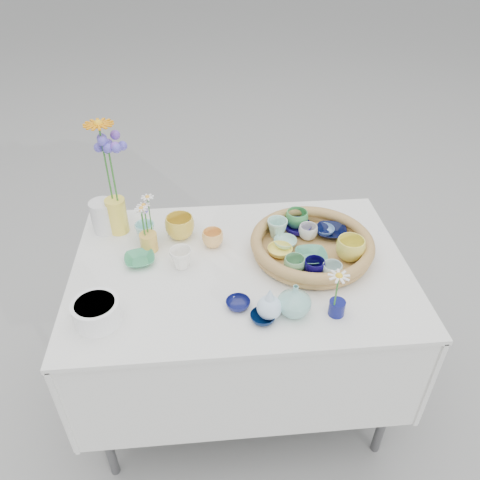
{
  "coord_description": "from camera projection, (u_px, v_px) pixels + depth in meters",
  "views": [
    {
      "loc": [
        -0.12,
        -1.35,
        1.89
      ],
      "look_at": [
        0.0,
        0.02,
        0.87
      ],
      "focal_mm": 35.0,
      "sensor_mm": 36.0,
      "label": 1
    }
  ],
  "objects": [
    {
      "name": "ground",
      "position": [
        240.0,
        390.0,
        2.21
      ],
      "size": [
        80.0,
        80.0,
        0.0
      ],
      "primitive_type": "plane",
      "color": "gray"
    },
    {
      "name": "display_table",
      "position": [
        240.0,
        390.0,
        2.21
      ],
      "size": [
        1.26,
        0.86,
        0.77
      ],
      "primitive_type": null,
      "color": "silver",
      "rests_on": "ground"
    },
    {
      "name": "wicker_tray",
      "position": [
        312.0,
        245.0,
        1.8
      ],
      "size": [
        0.47,
        0.47,
        0.08
      ],
      "primitive_type": null,
      "color": "olive",
      "rests_on": "display_table"
    },
    {
      "name": "tray_ceramic_0",
      "position": [
        297.0,
        228.0,
        1.9
      ],
      "size": [
        0.15,
        0.15,
        0.04
      ],
      "primitive_type": "imported",
      "rotation": [
        0.0,
        0.0,
        0.43
      ],
      "color": "#120A56",
      "rests_on": "wicker_tray"
    },
    {
      "name": "tray_ceramic_1",
      "position": [
        331.0,
        232.0,
        1.88
      ],
      "size": [
        0.14,
        0.14,
        0.03
      ],
      "primitive_type": "imported",
      "rotation": [
        0.0,
        0.0,
        -0.22
      ],
      "color": "black",
      "rests_on": "wicker_tray"
    },
    {
      "name": "tray_ceramic_2",
      "position": [
        350.0,
        249.0,
        1.74
      ],
      "size": [
        0.12,
        0.12,
        0.09
      ],
      "primitive_type": "imported",
      "rotation": [
        0.0,
        0.0,
        -0.09
      ],
      "color": "#E4D74F",
      "rests_on": "wicker_tray"
    },
    {
      "name": "tray_ceramic_3",
      "position": [
        311.0,
        257.0,
        1.75
      ],
      "size": [
        0.12,
        0.12,
        0.03
      ],
      "primitive_type": "imported",
      "rotation": [
        0.0,
        0.0,
        -0.02
      ],
      "color": "#458F6D",
      "rests_on": "wicker_tray"
    },
    {
      "name": "tray_ceramic_4",
      "position": [
        294.0,
        265.0,
        1.69
      ],
      "size": [
        0.1,
        0.1,
        0.06
      ],
      "primitive_type": "imported",
      "rotation": [
        0.0,
        0.0,
        0.3
      ],
      "color": "#67A06E",
      "rests_on": "wicker_tray"
    },
    {
      "name": "tray_ceramic_5",
      "position": [
        285.0,
        243.0,
        1.82
      ],
      "size": [
        0.12,
        0.12,
        0.03
      ],
      "primitive_type": "imported",
      "rotation": [
        0.0,
        0.0,
        -0.35
      ],
      "color": "#A7DBCE",
      "rests_on": "wicker_tray"
    },
    {
      "name": "tray_ceramic_6",
      "position": [
        277.0,
        228.0,
        1.86
      ],
      "size": [
        0.1,
        0.1,
        0.08
      ],
      "primitive_type": "imported",
      "rotation": [
        0.0,
        0.0,
        0.35
      ],
      "color": "#A7DBCC",
      "rests_on": "wicker_tray"
    },
    {
      "name": "tray_ceramic_7",
      "position": [
        308.0,
        232.0,
        1.85
      ],
      "size": [
        0.08,
        0.08,
        0.06
      ],
      "primitive_type": "imported",
      "rotation": [
        0.0,
        0.0,
        -0.11
      ],
      "color": "silver",
      "rests_on": "wicker_tray"
    },
    {
      "name": "tray_ceramic_8",
      "position": [
        324.0,
        230.0,
        1.89
      ],
      "size": [
        0.1,
        0.1,
        0.03
      ],
      "primitive_type": "imported",
      "rotation": [
        0.0,
        0.0,
        0.25
      ],
      "color": "#6F9DDD",
      "rests_on": "wicker_tray"
    },
    {
      "name": "tray_ceramic_9",
      "position": [
        314.0,
        267.0,
        1.68
      ],
      "size": [
        0.1,
        0.1,
        0.06
      ],
      "primitive_type": "imported",
      "rotation": [
        0.0,
        0.0,
        0.29
      ],
      "color": "#08033D",
      "rests_on": "wicker_tray"
    },
    {
      "name": "tray_ceramic_10",
      "position": [
        280.0,
        251.0,
        1.78
      ],
      "size": [
        0.12,
        0.12,
        0.03
      ],
      "primitive_type": "imported",
      "rotation": [
        0.0,
        0.0,
        0.37
      ],
      "color": "#FFE55A",
      "rests_on": "wicker_tray"
    },
    {
      "name": "tray_ceramic_11",
      "position": [
        332.0,
        271.0,
        1.66
      ],
      "size": [
        0.08,
        0.08,
        0.06
      ],
      "primitive_type": "imported",
      "rotation": [
        0.0,
        0.0,
        -0.12
      ],
      "color": "silver",
      "rests_on": "wicker_tray"
    },
    {
      "name": "tray_ceramic_12",
      "position": [
        297.0,
        219.0,
        1.92
      ],
      "size": [
        0.12,
        0.12,
        0.07
      ],
      "primitive_type": "imported",
      "rotation": [
        0.0,
        0.0,
        -0.43
      ],
      "color": "#41A154",
      "rests_on": "wicker_tray"
    },
    {
      "name": "loose_ceramic_0",
      "position": [
        180.0,
        227.0,
        1.88
      ],
      "size": [
        0.12,
        0.12,
        0.09
      ],
      "primitive_type": "imported",
      "rotation": [
        0.0,
        0.0,
        0.02
      ],
      "color": "gold",
      "rests_on": "display_table"
    },
    {
      "name": "loose_ceramic_1",
      "position": [
        213.0,
        238.0,
        1.84
      ],
      "size": [
        0.09,
        0.09,
        0.07
      ],
      "primitive_type": "imported",
      "rotation": [
        0.0,
        0.0,
        0.07
      ],
      "color": "#F6B660",
      "rests_on": "display_table"
    },
    {
      "name": "loose_ceramic_2",
      "position": [
        140.0,
        260.0,
        1.77
      ],
      "size": [
        0.13,
        0.13,
        0.03
      ],
      "primitive_type": "imported",
      "rotation": [
        0.0,
        0.0,
        0.17
      ],
      "color": "#3A9565",
      "rests_on": "display_table"
    },
    {
      "name": "loose_ceramic_3",
      "position": [
        181.0,
        258.0,
        1.73
      ],
      "size": [
        0.09,
        0.09,
        0.08
      ],
      "primitive_type": "imported",
      "rotation": [
        0.0,
        0.0,
        -0.13
      ],
      "color": "white",
      "rests_on": "display_table"
    },
    {
      "name": "loose_ceramic_4",
      "position": [
        238.0,
        304.0,
        1.58
      ],
      "size": [
        0.1,
        0.1,
        0.03
      ],
      "primitive_type": "imported",
      "rotation": [
        0.0,
        0.0,
        0.23
      ],
      "color": "#0E134E",
      "rests_on": "display_table"
    },
    {
      "name": "loose_ceramic_5",
      "position": [
        145.0,
        231.0,
        1.88
      ],
      "size": [
        0.1,
        0.1,
        0.07
      ],
      "primitive_type": "imported",
      "rotation": [
        0.0,
        0.0,
        0.28
      ],
      "color": "#A0E3DE",
      "rests_on": "display_table"
    },
    {
      "name": "loose_ceramic_6",
      "position": [
        263.0,
        317.0,
        1.53
      ],
      "size": [
        0.11,
        0.11,
        0.03
      ],
      "primitive_type": "imported",
      "rotation": [
        0.0,
        0.0,
        0.42
      ],
      "color": "#041437",
      "rests_on": "display_table"
    },
    {
      "name": "fluted_bowl",
      "position": [
        97.0,
        312.0,
        1.51
      ],
      "size": [
        0.19,
        0.19,
        0.08
      ],
      "primitive_type": null,
      "rotation": [
        0.0,
        0.0,
        0.25
      ],
      "color": "white",
      "rests_on": "display_table"
    },
    {
      "name": "bud_vase_paleblue",
      "position": [
        269.0,
        303.0,
        1.51
      ],
      "size": [
        0.11,
        0.11,
        0.13
      ],
      "primitive_type": null,
      "rotation": [
        0.0,
        0.0,
        0.43
      ],
      "color": "#C1E0F9",
      "rests_on": "display_table"
    },
    {
      "name": "bud_vase_seafoam",
      "position": [
        295.0,
        300.0,
        1.53
      ],
      "size": [
        0.14,
        0.14,
        0.12
      ],
      "primitive_type": "imported",
      "rotation": [
        0.0,
        0.0,
        0.25
      ],
      "color": "#81BEB3",
      "rests_on": "display_table"
    },
    {
      "name": "bud_vase_cobalt",
      "position": [
        337.0,
        308.0,
        1.54
      ],
      "size": [
        0.07,
        0.07,
        0.05
      ],
      "primitive_type": "cylinder",
      "rotation": [
        0.0,
        0.0,
        -0.29
      ],
      "color": "navy",
      "rests_on": "display_table"
    },
    {
      "name": "single_daisy",
      "position": [
        337.0,
        291.0,
        1.48
      ],
      "size": [
        0.11,
        0.11,
        0.14
      ],
      "primitive_type": null,
      "rotation": [
        0.0,
        0.0,
        -0.41
      ],
      "color": "white",
      "rests_on": "bud_vase_cobalt"
    },
    {
      "name": "tall_vase_yellow",
      "position": [
        117.0,
        216.0,
        1.9
      ],
      "size": [
        0.1,
        0.1,
        0.15
      ],
      "primitive_type": "cylinder",
      "rotation": [
        0.0,
        0.0,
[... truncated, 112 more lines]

